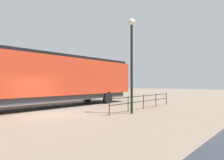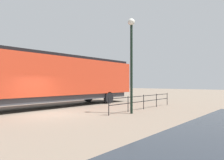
% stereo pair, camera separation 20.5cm
% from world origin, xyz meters
% --- Properties ---
extents(ground_plane, '(120.00, 120.00, 0.00)m').
position_xyz_m(ground_plane, '(0.00, 0.00, 0.00)').
color(ground_plane, '#756656').
extents(locomotive, '(3.10, 18.11, 4.24)m').
position_xyz_m(locomotive, '(-3.29, 2.37, 2.38)').
color(locomotive, red).
rests_on(locomotive, ground_plane).
extents(lamp_post, '(0.45, 0.45, 6.12)m').
position_xyz_m(lamp_post, '(3.65, 3.54, 4.02)').
color(lamp_post, black).
rests_on(lamp_post, ground_plane).
extents(platform_fence, '(0.05, 8.01, 1.08)m').
position_xyz_m(platform_fence, '(3.07, 5.96, 0.71)').
color(platform_fence, black).
rests_on(platform_fence, ground_plane).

